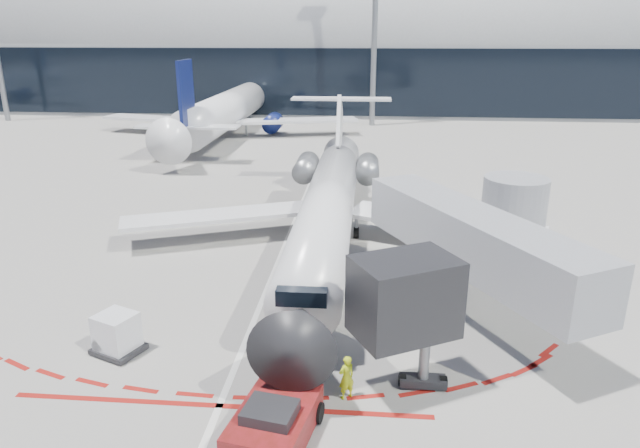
# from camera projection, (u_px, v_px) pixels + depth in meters

# --- Properties ---
(ground) EXTENTS (260.00, 260.00, 0.00)m
(ground) POSITION_uv_depth(u_px,v_px,m) (275.00, 268.00, 29.59)
(ground) COLOR slate
(ground) RESTS_ON ground
(apron_centerline) EXTENTS (0.25, 40.00, 0.01)m
(apron_centerline) POSITION_uv_depth(u_px,v_px,m) (281.00, 254.00, 31.47)
(apron_centerline) COLOR silver
(apron_centerline) RESTS_ON ground
(apron_stop_bar) EXTENTS (14.00, 0.25, 0.01)m
(apron_stop_bar) POSITION_uv_depth(u_px,v_px,m) (219.00, 406.00, 18.73)
(apron_stop_bar) COLOR maroon
(apron_stop_bar) RESTS_ON ground
(terminal_building) EXTENTS (150.00, 24.15, 24.00)m
(terminal_building) POSITION_uv_depth(u_px,v_px,m) (341.00, 53.00, 88.15)
(terminal_building) COLOR gray
(terminal_building) RESTS_ON ground
(jet_bridge) EXTENTS (10.03, 15.20, 4.90)m
(jet_bridge) POSITION_uv_depth(u_px,v_px,m) (483.00, 240.00, 24.98)
(jet_bridge) COLOR #9B9DA4
(jet_bridge) RESTS_ON ground
(light_mast_centre) EXTENTS (0.70, 0.70, 25.00)m
(light_mast_centre) POSITION_uv_depth(u_px,v_px,m) (375.00, 24.00, 70.45)
(light_mast_centre) COLOR gray
(light_mast_centre) RESTS_ON ground
(regional_jet) EXTENTS (24.07, 29.69, 7.43)m
(regional_jet) POSITION_uv_depth(u_px,v_px,m) (329.00, 204.00, 31.97)
(regional_jet) COLOR silver
(regional_jet) RESTS_ON ground
(pushback_tug) EXTENTS (2.82, 5.47, 1.39)m
(pushback_tug) POSITION_uv_depth(u_px,v_px,m) (274.00, 423.00, 16.98)
(pushback_tug) COLOR #55120C
(pushback_tug) RESTS_ON ground
(ramp_worker) EXTENTS (0.69, 0.64, 1.59)m
(ramp_worker) POSITION_uv_depth(u_px,v_px,m) (346.00, 377.00, 18.91)
(ramp_worker) COLOR #DFFF1A
(ramp_worker) RESTS_ON ground
(uld_container) EXTENTS (2.14, 2.01, 1.61)m
(uld_container) POSITION_uv_depth(u_px,v_px,m) (117.00, 334.00, 21.59)
(uld_container) COLOR black
(uld_container) RESTS_ON ground
(safety_cone_right) EXTENTS (0.37, 0.37, 0.52)m
(safety_cone_right) POSITION_uv_depth(u_px,v_px,m) (292.00, 440.00, 16.78)
(safety_cone_right) COLOR orange
(safety_cone_right) RESTS_ON ground
(bg_airliner_1) EXTENTS (35.76, 37.87, 11.57)m
(bg_airliner_1) POSITION_uv_depth(u_px,v_px,m) (227.00, 85.00, 66.21)
(bg_airliner_1) COLOR silver
(bg_airliner_1) RESTS_ON ground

